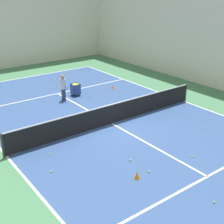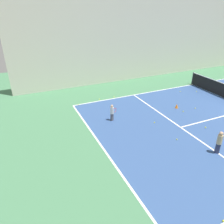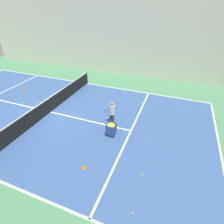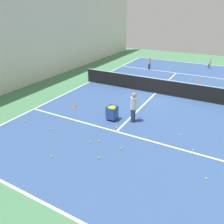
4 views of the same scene
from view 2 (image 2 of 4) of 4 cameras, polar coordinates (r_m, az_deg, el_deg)
name	(u,v)px [view 2 (image 2 of 4)]	position (r m, az deg, el deg)	size (l,w,h in m)	color
line_baseline_near	(103,148)	(11.04, -2.44, -9.34)	(11.06, 0.10, 0.00)	white
line_sideline_left	(192,85)	(20.84, 20.28, 6.74)	(0.10, 21.77, 0.00)	white
line_service_near	(181,127)	(13.33, 17.49, -3.84)	(11.06, 0.10, 0.00)	white
hall_enclosure_left	(171,38)	(22.78, 15.08, 18.27)	(0.15, 29.40, 7.11)	silver
player_near_baseline	(112,112)	(13.20, 0.04, 0.12)	(0.35, 0.52, 1.06)	#4C4C56
child_midcourt	(219,141)	(11.47, 26.24, -6.83)	(0.33, 0.33, 1.19)	#2D3351
training_cone_1	(177,106)	(15.63, 16.53, 1.51)	(0.22, 0.22, 0.31)	orange
tennis_ball_0	(197,91)	(19.16, 21.23, 5.02)	(0.07, 0.07, 0.07)	yellow
tennis_ball_2	(195,108)	(15.99, 20.90, 0.92)	(0.07, 0.07, 0.07)	yellow
tennis_ball_9	(180,91)	(18.73, 17.38, 5.15)	(0.07, 0.07, 0.07)	yellow
tennis_ball_11	(177,139)	(12.09, 16.59, -6.86)	(0.07, 0.07, 0.07)	yellow
tennis_ball_12	(99,99)	(16.42, -3.30, 3.39)	(0.07, 0.07, 0.07)	yellow
tennis_ball_13	(201,85)	(20.88, 22.22, 6.54)	(0.07, 0.07, 0.07)	yellow
tennis_ball_14	(183,111)	(15.26, 18.11, 0.17)	(0.07, 0.07, 0.07)	yellow
tennis_ball_17	(114,97)	(16.81, 0.55, 3.99)	(0.07, 0.07, 0.07)	yellow
tennis_ball_22	(154,122)	(13.41, 11.04, -2.70)	(0.07, 0.07, 0.07)	yellow
tennis_ball_23	(78,104)	(15.68, -8.80, 1.95)	(0.07, 0.07, 0.07)	yellow
tennis_ball_32	(223,221)	(8.83, 27.08, -23.98)	(0.07, 0.07, 0.07)	yellow
tennis_ball_35	(205,127)	(13.75, 23.23, -3.73)	(0.07, 0.07, 0.07)	yellow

